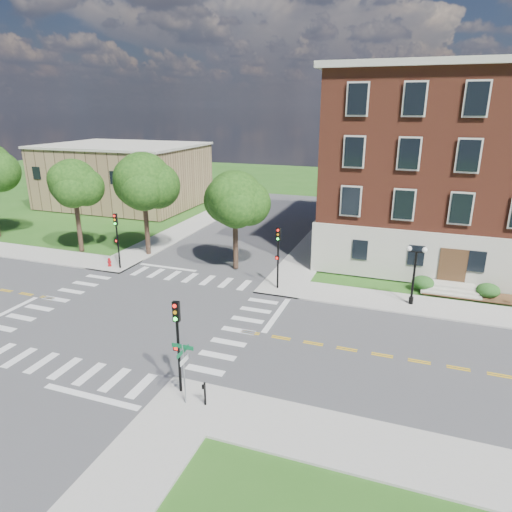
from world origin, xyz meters
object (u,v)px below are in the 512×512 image
(traffic_signal_nw, at_px, (117,234))
(fire_hydrant, at_px, (109,262))
(twin_lamp_west, at_px, (414,272))
(traffic_signal_ne, at_px, (278,250))
(push_button_post, at_px, (205,393))
(traffic_signal_se, at_px, (178,335))
(street_sign_pole, at_px, (184,362))

(traffic_signal_nw, distance_m, fire_hydrant, 2.95)
(twin_lamp_west, height_order, fire_hydrant, twin_lamp_west)
(traffic_signal_ne, xyz_separation_m, push_button_post, (1.07, -14.92, -2.39))
(traffic_signal_nw, xyz_separation_m, fire_hydrant, (-1.13, 0.06, -2.72))
(traffic_signal_se, distance_m, push_button_post, 2.94)
(traffic_signal_se, distance_m, traffic_signal_ne, 14.34)
(traffic_signal_ne, height_order, traffic_signal_nw, same)
(traffic_signal_se, relative_size, push_button_post, 4.00)
(traffic_signal_nw, xyz_separation_m, twin_lamp_west, (23.93, 0.68, -0.66))
(traffic_signal_ne, distance_m, traffic_signal_nw, 14.17)
(traffic_signal_ne, distance_m, twin_lamp_west, 9.80)
(traffic_signal_se, bearing_deg, traffic_signal_ne, 87.83)
(push_button_post, height_order, fire_hydrant, push_button_post)
(traffic_signal_se, xyz_separation_m, push_button_post, (1.62, -0.60, -2.39))
(traffic_signal_ne, relative_size, street_sign_pole, 1.55)
(push_button_post, distance_m, fire_hydrant, 22.02)
(traffic_signal_se, bearing_deg, twin_lamp_west, 55.07)
(traffic_signal_se, bearing_deg, traffic_signal_nw, 134.07)
(push_button_post, bearing_deg, twin_lamp_west, 60.48)
(traffic_signal_nw, distance_m, twin_lamp_west, 23.95)
(traffic_signal_nw, bearing_deg, twin_lamp_west, 1.64)
(traffic_signal_se, bearing_deg, fire_hydrant, 136.22)
(fire_hydrant, bearing_deg, street_sign_pole, -43.98)
(traffic_signal_nw, height_order, fire_hydrant, traffic_signal_nw)
(twin_lamp_west, relative_size, push_button_post, 3.53)
(traffic_signal_ne, bearing_deg, traffic_signal_nw, -178.97)
(traffic_signal_nw, relative_size, street_sign_pole, 1.55)
(traffic_signal_se, height_order, street_sign_pole, traffic_signal_se)
(street_sign_pole, xyz_separation_m, push_button_post, (0.93, 0.16, -1.51))
(traffic_signal_ne, bearing_deg, twin_lamp_west, 2.52)
(traffic_signal_se, xyz_separation_m, fire_hydrant, (-14.75, 14.14, -2.72))
(traffic_signal_nw, bearing_deg, traffic_signal_se, -45.93)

